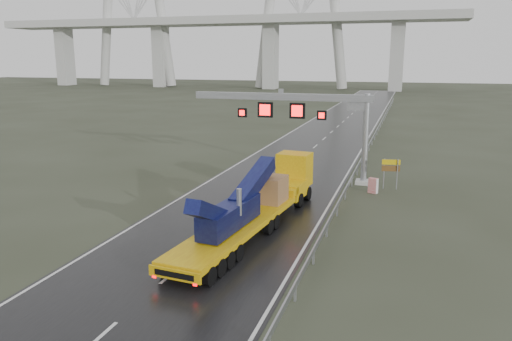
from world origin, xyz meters
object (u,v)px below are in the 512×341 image
(striped_barrier, at_px, (373,186))
(exit_sign_pair, at_px, (391,168))
(heavy_haul_truck, at_px, (262,199))
(sign_gantry, at_px, (306,112))

(striped_barrier, bearing_deg, exit_sign_pair, 75.97)
(heavy_haul_truck, bearing_deg, striped_barrier, 62.70)
(sign_gantry, bearing_deg, heavy_haul_truck, -90.92)
(heavy_haul_truck, height_order, exit_sign_pair, heavy_haul_truck)
(exit_sign_pair, bearing_deg, heavy_haul_truck, -133.71)
(heavy_haul_truck, bearing_deg, sign_gantry, 94.78)
(heavy_haul_truck, distance_m, striped_barrier, 10.94)
(heavy_haul_truck, relative_size, exit_sign_pair, 7.27)
(sign_gantry, relative_size, heavy_haul_truck, 0.87)
(exit_sign_pair, bearing_deg, sign_gantry, 161.38)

